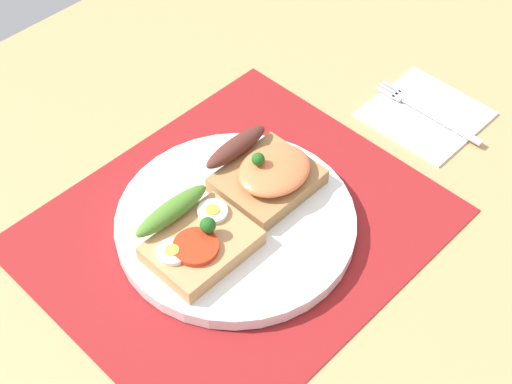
{
  "coord_description": "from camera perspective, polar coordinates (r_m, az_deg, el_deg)",
  "views": [
    {
      "loc": [
        -33.3,
        -35.42,
        60.59
      ],
      "look_at": [
        3.0,
        0.0,
        3.33
      ],
      "focal_mm": 52.16,
      "sensor_mm": 36.0,
      "label": 1
    }
  ],
  "objects": [
    {
      "name": "plate",
      "position": [
        0.77,
        -1.56,
        -2.32
      ],
      "size": [
        24.88,
        24.88,
        1.53
      ],
      "primitive_type": "cylinder",
      "color": "white",
      "rests_on": "placemat"
    },
    {
      "name": "sandwich_egg_tomato",
      "position": [
        0.73,
        -4.64,
        -3.57
      ],
      "size": [
        10.25,
        9.13,
        4.05
      ],
      "color": "tan",
      "rests_on": "plate"
    },
    {
      "name": "fork",
      "position": [
        0.91,
        12.81,
        6.09
      ],
      "size": [
        1.62,
        14.72,
        0.32
      ],
      "color": "#B7B7BC",
      "rests_on": "napkin"
    },
    {
      "name": "placemat",
      "position": [
        0.78,
        -1.55,
        -2.74
      ],
      "size": [
        39.76,
        33.93,
        0.3
      ],
      "primitive_type": "cube",
      "color": "maroon",
      "rests_on": "ground_plane"
    },
    {
      "name": "ground_plane",
      "position": [
        0.79,
        -1.52,
        -3.54
      ],
      "size": [
        120.0,
        90.0,
        3.2
      ],
      "primitive_type": "cube",
      "color": "tan"
    },
    {
      "name": "napkin",
      "position": [
        0.92,
        12.89,
        5.9
      ],
      "size": [
        12.35,
        12.44,
        0.6
      ],
      "primitive_type": "cube",
      "color": "white",
      "rests_on": "ground_plane"
    },
    {
      "name": "sandwich_salmon",
      "position": [
        0.78,
        0.77,
        1.48
      ],
      "size": [
        10.01,
        10.0,
        5.05
      ],
      "color": "#A37646",
      "rests_on": "plate"
    }
  ]
}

